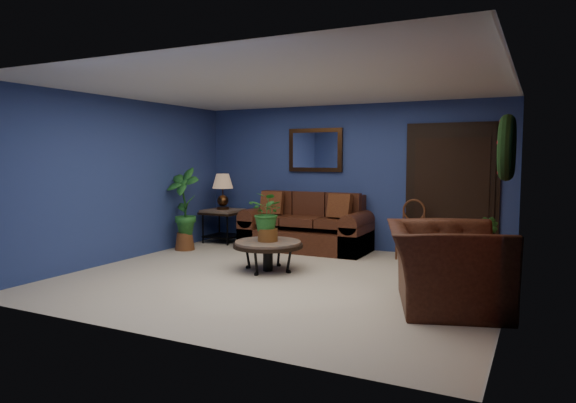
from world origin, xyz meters
The scene contains 18 objects.
floor centered at (0.00, 0.00, 0.00)m, with size 5.50×5.50×0.00m, color beige.
wall_back centered at (0.00, 2.50, 1.25)m, with size 5.50×0.04×2.50m, color navy.
wall_left centered at (-2.75, 0.00, 1.25)m, with size 0.04×5.00×2.50m, color navy.
wall_right_brick centered at (2.75, 0.00, 1.25)m, with size 0.04×5.00×2.50m, color maroon.
ceiling centered at (0.00, 0.00, 2.50)m, with size 5.50×5.00×0.02m, color silver.
crown_molding centered at (2.72, 0.00, 2.43)m, with size 0.03×5.00×0.14m, color white.
wall_mirror centered at (-0.60, 2.46, 1.72)m, with size 1.02×0.06×0.77m, color #412612.
closet_door centered at (1.75, 2.47, 1.05)m, with size 1.44×0.06×2.18m, color black.
wreath centered at (2.69, 0.05, 1.70)m, with size 0.72×0.72×0.16m, color black.
sofa centered at (-0.58, 2.08, 0.32)m, with size 2.19×0.94×0.98m.
coffee_table centered at (-0.38, 0.29, 0.36)m, with size 0.98×0.98×0.42m.
end_table centered at (-2.30, 2.05, 0.48)m, with size 0.68×0.68×0.62m.
table_lamp centered at (-2.30, 2.05, 1.04)m, with size 0.39×0.39×0.64m.
side_chair centered at (1.22, 2.12, 0.53)m, with size 0.42×0.42×0.93m.
armchair centered at (2.15, -0.40, 0.44)m, with size 1.35×1.18×0.88m, color #4C2515.
coffee_plant centered at (-0.38, 0.29, 0.80)m, with size 0.54×0.48×0.69m.
floor_plant centered at (2.35, 1.60, 0.40)m, with size 0.41×0.37×0.79m.
tall_plant centered at (-2.45, 1.08, 0.77)m, with size 0.67×0.50×1.42m.
Camera 1 is at (3.05, -5.95, 1.60)m, focal length 32.00 mm.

